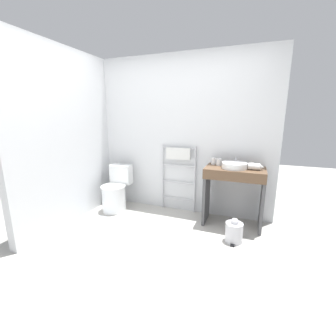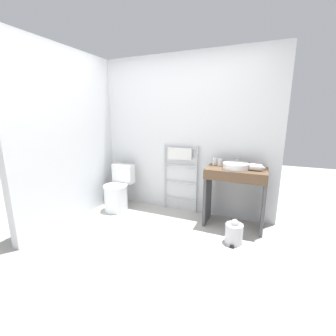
{
  "view_description": "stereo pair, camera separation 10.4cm",
  "coord_description": "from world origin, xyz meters",
  "px_view_note": "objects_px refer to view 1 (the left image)",
  "views": [
    {
      "loc": [
        1.1,
        -1.88,
        1.55
      ],
      "look_at": [
        0.1,
        0.72,
        0.9
      ],
      "focal_mm": 24.0,
      "sensor_mm": 36.0,
      "label": 1
    },
    {
      "loc": [
        1.19,
        -1.84,
        1.55
      ],
      "look_at": [
        0.1,
        0.72,
        0.9
      ],
      "focal_mm": 24.0,
      "sensor_mm": 36.0,
      "label": 2
    }
  ],
  "objects_px": {
    "cup_near_edge": "(219,162)",
    "trash_bin": "(234,232)",
    "sink_basin": "(234,165)",
    "cup_near_wall": "(214,161)",
    "hair_dryer": "(255,166)",
    "towel_radiator": "(178,164)",
    "toilet": "(116,192)"
  },
  "relations": [
    {
      "from": "toilet",
      "to": "trash_bin",
      "type": "height_order",
      "value": "toilet"
    },
    {
      "from": "towel_radiator",
      "to": "cup_near_edge",
      "type": "relative_size",
      "value": 11.12
    },
    {
      "from": "cup_near_edge",
      "to": "trash_bin",
      "type": "bearing_deg",
      "value": -60.92
    },
    {
      "from": "cup_near_edge",
      "to": "trash_bin",
      "type": "distance_m",
      "value": 0.99
    },
    {
      "from": "sink_basin",
      "to": "cup_near_wall",
      "type": "relative_size",
      "value": 3.58
    },
    {
      "from": "toilet",
      "to": "hair_dryer",
      "type": "xyz_separation_m",
      "value": [
        2.12,
        0.12,
        0.59
      ]
    },
    {
      "from": "hair_dryer",
      "to": "cup_near_edge",
      "type": "bearing_deg",
      "value": 167.46
    },
    {
      "from": "sink_basin",
      "to": "towel_radiator",
      "type": "bearing_deg",
      "value": 165.21
    },
    {
      "from": "toilet",
      "to": "trash_bin",
      "type": "distance_m",
      "value": 1.98
    },
    {
      "from": "hair_dryer",
      "to": "toilet",
      "type": "bearing_deg",
      "value": -176.76
    },
    {
      "from": "sink_basin",
      "to": "trash_bin",
      "type": "xyz_separation_m",
      "value": [
        0.08,
        -0.43,
        -0.76
      ]
    },
    {
      "from": "sink_basin",
      "to": "cup_near_wall",
      "type": "xyz_separation_m",
      "value": [
        -0.31,
        0.16,
        0.01
      ]
    },
    {
      "from": "towel_radiator",
      "to": "sink_basin",
      "type": "distance_m",
      "value": 0.92
    },
    {
      "from": "cup_near_edge",
      "to": "trash_bin",
      "type": "xyz_separation_m",
      "value": [
        0.31,
        -0.55,
        -0.76
      ]
    },
    {
      "from": "hair_dryer",
      "to": "sink_basin",
      "type": "bearing_deg",
      "value": -177.63
    },
    {
      "from": "cup_near_edge",
      "to": "hair_dryer",
      "type": "height_order",
      "value": "cup_near_edge"
    },
    {
      "from": "toilet",
      "to": "towel_radiator",
      "type": "xyz_separation_m",
      "value": [
        0.98,
        0.34,
        0.49
      ]
    },
    {
      "from": "cup_near_edge",
      "to": "hair_dryer",
      "type": "bearing_deg",
      "value": -12.54
    },
    {
      "from": "cup_near_wall",
      "to": "hair_dryer",
      "type": "xyz_separation_m",
      "value": [
        0.57,
        -0.15,
        -0.0
      ]
    },
    {
      "from": "sink_basin",
      "to": "cup_near_wall",
      "type": "bearing_deg",
      "value": 151.9
    },
    {
      "from": "cup_near_wall",
      "to": "trash_bin",
      "type": "height_order",
      "value": "cup_near_wall"
    },
    {
      "from": "towel_radiator",
      "to": "sink_basin",
      "type": "bearing_deg",
      "value": -14.79
    },
    {
      "from": "hair_dryer",
      "to": "cup_near_wall",
      "type": "bearing_deg",
      "value": 164.88
    },
    {
      "from": "sink_basin",
      "to": "hair_dryer",
      "type": "height_order",
      "value": "hair_dryer"
    },
    {
      "from": "towel_radiator",
      "to": "cup_near_wall",
      "type": "bearing_deg",
      "value": -6.77
    },
    {
      "from": "towel_radiator",
      "to": "cup_near_wall",
      "type": "distance_m",
      "value": 0.59
    },
    {
      "from": "cup_near_edge",
      "to": "hair_dryer",
      "type": "relative_size",
      "value": 0.5
    },
    {
      "from": "toilet",
      "to": "sink_basin",
      "type": "distance_m",
      "value": 1.96
    },
    {
      "from": "hair_dryer",
      "to": "trash_bin",
      "type": "bearing_deg",
      "value": -112.28
    },
    {
      "from": "cup_near_edge",
      "to": "trash_bin",
      "type": "height_order",
      "value": "cup_near_edge"
    },
    {
      "from": "towel_radiator",
      "to": "sink_basin",
      "type": "relative_size",
      "value": 3.2
    },
    {
      "from": "towel_radiator",
      "to": "trash_bin",
      "type": "relative_size",
      "value": 3.45
    }
  ]
}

